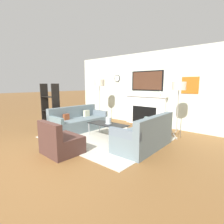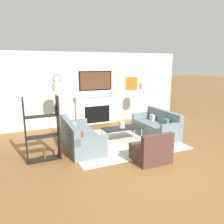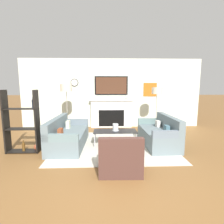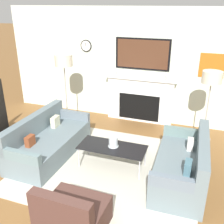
% 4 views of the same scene
% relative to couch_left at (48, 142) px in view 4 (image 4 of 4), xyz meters
% --- Properties ---
extents(fireplace_wall, '(7.11, 0.28, 2.70)m').
position_rel_couch_left_xyz_m(fireplace_wall, '(1.28, 2.26, 0.94)').
color(fireplace_wall, silver).
rests_on(fireplace_wall, ground_plane).
extents(area_rug, '(3.16, 2.69, 0.01)m').
position_rel_couch_left_xyz_m(area_rug, '(1.28, -0.00, -0.27)').
color(area_rug, beige).
rests_on(area_rug, ground_plane).
extents(couch_left, '(0.86, 1.89, 0.79)m').
position_rel_couch_left_xyz_m(couch_left, '(0.00, 0.00, 0.00)').
color(couch_left, slate).
rests_on(couch_left, ground_plane).
extents(couch_right, '(0.82, 1.67, 0.82)m').
position_rel_couch_left_xyz_m(couch_right, '(2.56, -0.00, 0.02)').
color(couch_right, slate).
rests_on(couch_right, ground_plane).
extents(armchair, '(0.81, 0.74, 0.75)m').
position_rel_couch_left_xyz_m(armchair, '(1.33, -1.54, -0.02)').
color(armchair, '#4A2F28').
rests_on(armchair, ground_plane).
extents(coffee_table, '(1.20, 0.52, 0.41)m').
position_rel_couch_left_xyz_m(coffee_table, '(1.32, 0.02, 0.11)').
color(coffee_table, black).
rests_on(coffee_table, ground_plane).
extents(hurricane_candle, '(0.19, 0.19, 0.19)m').
position_rel_couch_left_xyz_m(hurricane_candle, '(1.33, 0.05, 0.22)').
color(hurricane_candle, silver).
rests_on(hurricane_candle, coffee_table).
extents(floor_lamp_left, '(0.39, 0.39, 1.72)m').
position_rel_couch_left_xyz_m(floor_lamp_left, '(-0.27, 1.29, 1.29)').
color(floor_lamp_left, '#9E998E').
rests_on(floor_lamp_left, ground_plane).
extents(floor_lamp_right, '(0.37, 0.37, 1.61)m').
position_rel_couch_left_xyz_m(floor_lamp_right, '(2.83, 1.29, 1.18)').
color(floor_lamp_right, '#9E998E').
rests_on(floor_lamp_right, ground_plane).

